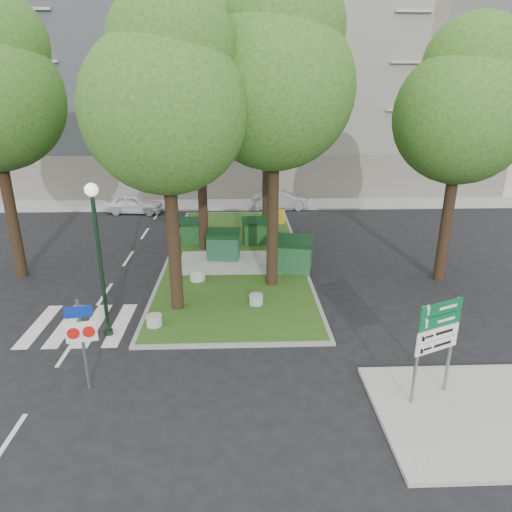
{
  "coord_description": "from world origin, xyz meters",
  "views": [
    {
      "loc": [
        0.75,
        -12.28,
        7.35
      ],
      "look_at": [
        1.3,
        2.56,
        2.0
      ],
      "focal_mm": 32.0,
      "sensor_mm": 36.0,
      "label": 1
    }
  ],
  "objects_px": {
    "tree_median_near_left": "(167,93)",
    "dumpster_b": "(223,245)",
    "dumpster_c": "(256,231)",
    "dumpster_d": "(293,254)",
    "bollard_right": "(256,299)",
    "bollard_mid": "(197,275)",
    "directional_sign": "(437,335)",
    "street_lamp": "(98,244)",
    "tree_median_mid": "(201,101)",
    "traffic_sign_pole": "(82,333)",
    "litter_bin": "(281,217)",
    "tree_median_near_right": "(277,72)",
    "car_white": "(134,204)",
    "tree_median_far": "(269,71)",
    "bollard_left": "(154,320)",
    "dumpster_a": "(193,231)",
    "tree_street_right": "(466,103)",
    "car_silver": "(281,199)"
  },
  "relations": [
    {
      "from": "car_white",
      "to": "bollard_right",
      "type": "bearing_deg",
      "value": -145.64
    },
    {
      "from": "bollard_mid",
      "to": "car_white",
      "type": "height_order",
      "value": "car_white"
    },
    {
      "from": "tree_street_right",
      "to": "litter_bin",
      "type": "distance_m",
      "value": 12.09
    },
    {
      "from": "tree_median_far",
      "to": "directional_sign",
      "type": "xyz_separation_m",
      "value": [
        3.16,
        -14.86,
        -6.46
      ]
    },
    {
      "from": "dumpster_c",
      "to": "dumpster_d",
      "type": "relative_size",
      "value": 0.81
    },
    {
      "from": "tree_median_near_left",
      "to": "bollard_right",
      "type": "xyz_separation_m",
      "value": [
        2.71,
        0.11,
        -7.02
      ]
    },
    {
      "from": "bollard_right",
      "to": "traffic_sign_pole",
      "type": "bearing_deg",
      "value": -134.39
    },
    {
      "from": "dumpster_b",
      "to": "dumpster_c",
      "type": "relative_size",
      "value": 1.05
    },
    {
      "from": "street_lamp",
      "to": "car_white",
      "type": "bearing_deg",
      "value": 99.06
    },
    {
      "from": "tree_street_right",
      "to": "dumpster_d",
      "type": "distance_m",
      "value": 8.69
    },
    {
      "from": "car_white",
      "to": "tree_median_mid",
      "type": "bearing_deg",
      "value": -139.19
    },
    {
      "from": "dumpster_c",
      "to": "bollard_mid",
      "type": "bearing_deg",
      "value": -124.6
    },
    {
      "from": "tree_median_far",
      "to": "directional_sign",
      "type": "bearing_deg",
      "value": -78.0
    },
    {
      "from": "tree_median_far",
      "to": "dumpster_c",
      "type": "distance_m",
      "value": 7.94
    },
    {
      "from": "tree_median_mid",
      "to": "bollard_mid",
      "type": "distance_m",
      "value": 7.78
    },
    {
      "from": "bollard_left",
      "to": "traffic_sign_pole",
      "type": "distance_m",
      "value": 3.63
    },
    {
      "from": "tree_median_near_left",
      "to": "dumpster_c",
      "type": "height_order",
      "value": "tree_median_near_left"
    },
    {
      "from": "tree_median_near_left",
      "to": "litter_bin",
      "type": "distance_m",
      "value": 13.57
    },
    {
      "from": "directional_sign",
      "to": "bollard_right",
      "type": "bearing_deg",
      "value": 103.56
    },
    {
      "from": "dumpster_b",
      "to": "bollard_left",
      "type": "distance_m",
      "value": 6.71
    },
    {
      "from": "tree_median_near_left",
      "to": "dumpster_d",
      "type": "xyz_separation_m",
      "value": [
        4.41,
        3.37,
        -6.48
      ]
    },
    {
      "from": "bollard_left",
      "to": "tree_median_near_right",
      "type": "bearing_deg",
      "value": 38.97
    },
    {
      "from": "dumpster_d",
      "to": "litter_bin",
      "type": "relative_size",
      "value": 2.33
    },
    {
      "from": "dumpster_c",
      "to": "bollard_left",
      "type": "height_order",
      "value": "dumpster_c"
    },
    {
      "from": "dumpster_a",
      "to": "litter_bin",
      "type": "relative_size",
      "value": 1.79
    },
    {
      "from": "tree_median_near_right",
      "to": "traffic_sign_pole",
      "type": "distance_m",
      "value": 10.58
    },
    {
      "from": "tree_median_far",
      "to": "dumpster_b",
      "type": "bearing_deg",
      "value": -116.97
    },
    {
      "from": "tree_median_near_left",
      "to": "dumpster_b",
      "type": "relative_size",
      "value": 6.78
    },
    {
      "from": "dumpster_c",
      "to": "car_white",
      "type": "relative_size",
      "value": 0.41
    },
    {
      "from": "street_lamp",
      "to": "dumpster_b",
      "type": "bearing_deg",
      "value": 62.55
    },
    {
      "from": "bollard_left",
      "to": "litter_bin",
      "type": "height_order",
      "value": "litter_bin"
    },
    {
      "from": "bollard_right",
      "to": "bollard_mid",
      "type": "bearing_deg",
      "value": 134.64
    },
    {
      "from": "tree_median_near_right",
      "to": "car_silver",
      "type": "relative_size",
      "value": 3.0
    },
    {
      "from": "dumpster_a",
      "to": "bollard_left",
      "type": "bearing_deg",
      "value": -97.84
    },
    {
      "from": "tree_median_far",
      "to": "directional_sign",
      "type": "height_order",
      "value": "tree_median_far"
    },
    {
      "from": "tree_median_mid",
      "to": "tree_street_right",
      "type": "height_order",
      "value": "tree_street_right"
    },
    {
      "from": "tree_street_right",
      "to": "bollard_right",
      "type": "distance_m",
      "value": 10.54
    },
    {
      "from": "litter_bin",
      "to": "dumpster_b",
      "type": "bearing_deg",
      "value": -118.5
    },
    {
      "from": "dumpster_c",
      "to": "street_lamp",
      "type": "bearing_deg",
      "value": -125.78
    },
    {
      "from": "dumpster_b",
      "to": "street_lamp",
      "type": "relative_size",
      "value": 0.32
    },
    {
      "from": "dumpster_a",
      "to": "traffic_sign_pole",
      "type": "bearing_deg",
      "value": -102.54
    },
    {
      "from": "litter_bin",
      "to": "car_white",
      "type": "relative_size",
      "value": 0.21
    },
    {
      "from": "tree_median_near_left",
      "to": "traffic_sign_pole",
      "type": "height_order",
      "value": "tree_median_near_left"
    },
    {
      "from": "tree_median_near_left",
      "to": "car_silver",
      "type": "xyz_separation_m",
      "value": [
        4.91,
        14.82,
        -6.69
      ]
    },
    {
      "from": "bollard_mid",
      "to": "tree_median_near_right",
      "type": "bearing_deg",
      "value": -8.12
    },
    {
      "from": "tree_street_right",
      "to": "tree_median_near_left",
      "type": "bearing_deg",
      "value": -166.61
    },
    {
      "from": "tree_median_mid",
      "to": "litter_bin",
      "type": "relative_size",
      "value": 12.75
    },
    {
      "from": "bollard_left",
      "to": "bollard_right",
      "type": "distance_m",
      "value": 3.72
    },
    {
      "from": "traffic_sign_pole",
      "to": "tree_median_near_right",
      "type": "bearing_deg",
      "value": 39.66
    },
    {
      "from": "tree_median_mid",
      "to": "dumpster_d",
      "type": "relative_size",
      "value": 5.46
    }
  ]
}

